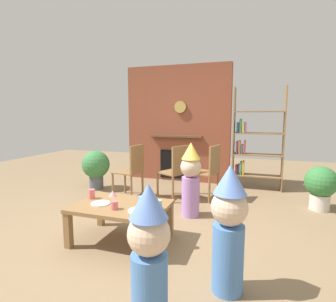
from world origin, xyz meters
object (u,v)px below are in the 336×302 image
Objects in this scene: paper_cup_center at (142,200)px; potted_plant_tall at (321,185)px; coffee_table at (121,210)px; paper_cup_far_left at (114,205)px; birthday_cake_slice at (113,193)px; paper_plate_front at (101,203)px; paper_plate_rear at (138,210)px; child_with_cone_hat at (149,255)px; paper_cup_near_right at (159,205)px; potted_plant_short at (96,166)px; dining_chair_left at (132,168)px; child_in_pink at (229,226)px; paper_cup_near_left at (92,194)px; dining_chair_right at (209,169)px; bookshelf at (253,143)px; child_by_the_chairs at (191,178)px; dining_chair_middle at (177,169)px.

potted_plant_tall reaches higher than paper_cup_center.
coffee_table is 0.19m from paper_cup_far_left.
birthday_cake_slice is 2.98m from potted_plant_tall.
paper_cup_far_left is 0.42× the size of paper_plate_front.
paper_plate_rear is at bearing -136.44° from potted_plant_tall.
child_with_cone_hat is (0.55, -1.11, 0.05)m from paper_cup_center.
potted_plant_short is (-1.91, 1.75, -0.04)m from paper_cup_near_right.
dining_chair_left reaches higher than coffee_table.
paper_cup_center is 1.58m from dining_chair_left.
birthday_cake_slice is 1.60m from child_in_pink.
paper_plate_front is 2.17m from potted_plant_short.
paper_plate_rear is 0.21× the size of child_in_pink.
paper_cup_far_left is 0.25m from paper_plate_front.
coffee_table is 1.39× the size of potted_plant_short.
potted_plant_short is at bearing 130.36° from coffee_table.
birthday_cake_slice is at bearing 40.39° from paper_cup_near_left.
dining_chair_right is 1.39× the size of potted_plant_tall.
paper_plate_front is 0.21× the size of child_with_cone_hat.
paper_cup_near_right is at bearing 130.65° from dining_chair_left.
bookshelf is 3.81m from child_with_cone_hat.
birthday_cake_slice is at bearing 144.70° from paper_plate_rear.
paper_plate_front is 3.13m from potted_plant_tall.
paper_plate_front is at bearing -7.44° from child_by_the_chairs.
child_with_cone_hat is (0.75, -0.89, 0.05)m from paper_cup_far_left.
dining_chair_middle is at bearing 77.22° from paper_plate_front.
child_by_the_chairs reaches higher than child_with_cone_hat.
coffee_table is at bearing -49.64° from potted_plant_short.
birthday_cake_slice is 0.11× the size of dining_chair_middle.
potted_plant_tall is (1.53, 2.85, -0.14)m from child_with_cone_hat.
paper_plate_rear is (0.26, 0.03, -0.04)m from paper_cup_far_left.
bookshelf is 2.98m from potted_plant_short.
paper_cup_near_right is 0.25m from paper_cup_center.
dining_chair_middle is at bearing -41.59° from child_in_pink.
child_by_the_chairs reaches higher than dining_chair_middle.
paper_cup_near_right is 1.12× the size of paper_cup_center.
potted_plant_tall is at bearing 43.56° from paper_plate_rear.
potted_plant_tall reaches higher than paper_cup_near_right.
potted_plant_tall is at bearing 40.65° from paper_cup_far_left.
dining_chair_right is at bearing 71.45° from paper_cup_far_left.
child_by_the_chairs is 1.14× the size of dining_chair_left.
coffee_table is at bearing 176.71° from paper_cup_near_right.
bookshelf is 18.57× the size of paper_cup_near_right.
potted_plant_short is (-1.04, 1.64, -0.04)m from paper_cup_near_left.
dining_chair_left is 0.74m from dining_chair_middle.
dining_chair_right is (0.39, 1.90, 0.08)m from paper_plate_rear.
child_by_the_chairs is at bearing 53.52° from paper_plate_front.
bookshelf is at bearing 67.42° from paper_cup_center.
child_in_pink is 1.14× the size of dining_chair_left.
paper_plate_rear is 2.52m from potted_plant_short.
paper_plate_rear is at bearing -24.79° from coffee_table.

